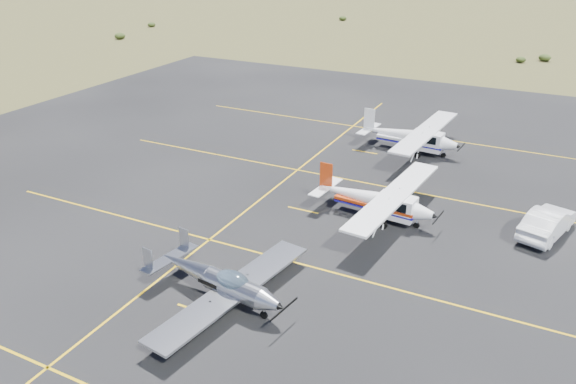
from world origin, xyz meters
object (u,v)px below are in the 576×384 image
Objects in this scene: aircraft_cessna at (376,199)px; aircraft_plain at (411,136)px; sedan at (547,222)px; aircraft_low_wing at (221,281)px.

aircraft_cessna is 0.96× the size of aircraft_plain.
sedan is at bearing 18.95° from aircraft_cessna.
aircraft_plain is (-1.18, 11.64, 0.05)m from aircraft_cessna.
aircraft_plain is at bearing 101.23° from aircraft_cessna.
sedan is (9.02, 2.17, -0.42)m from aircraft_cessna.
aircraft_plain reaches higher than aircraft_cessna.
aircraft_cessna is at bearing -79.69° from aircraft_plain.
aircraft_cessna is 9.28m from sedan.
aircraft_cessna is at bearing 80.19° from aircraft_low_wing.
aircraft_low_wing reaches higher than sedan.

